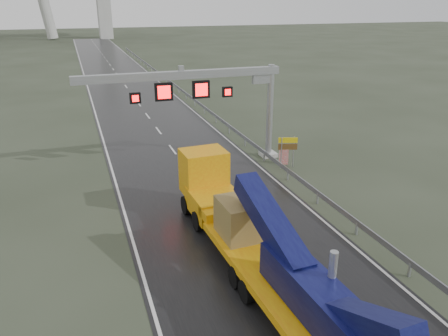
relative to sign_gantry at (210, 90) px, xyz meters
name	(u,v)px	position (x,y,z in m)	size (l,w,h in m)	color
ground	(299,321)	(-2.10, -17.99, -5.61)	(400.00, 400.00, 0.00)	#2F3626
road	(139,104)	(-2.10, 22.01, -5.60)	(11.00, 200.00, 0.02)	black
guardrail	(213,114)	(4.00, 12.01, -4.91)	(0.20, 140.00, 1.40)	gray
sign_gantry	(210,90)	(0.00, 0.00, 0.00)	(14.90, 1.20, 7.42)	#B2B3AE
heavy_haul_truck	(254,237)	(-2.43, -14.19, -3.89)	(3.66, 19.07, 4.45)	#CC710B
exit_sign_pair	(288,146)	(5.00, -2.86, -3.93)	(1.35, 0.48, 2.40)	gray
striped_barrier	(284,156)	(5.15, -1.99, -5.03)	(0.69, 0.37, 1.17)	red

